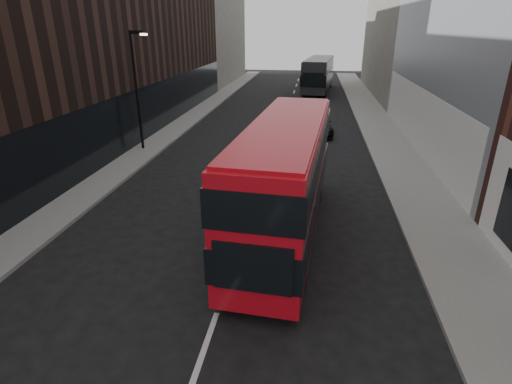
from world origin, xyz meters
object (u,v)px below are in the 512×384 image
at_px(grey_bus, 318,74).
at_px(car_c, 316,124).
at_px(street_lamp, 137,83).
at_px(red_bus, 285,175).
at_px(car_b, 308,118).
at_px(car_a, 276,171).

distance_m(grey_bus, car_c, 20.77).
bearing_deg(car_c, street_lamp, -158.29).
relative_size(red_bus, car_c, 2.20).
bearing_deg(street_lamp, car_b, 36.84).
bearing_deg(red_bus, grey_bus, 92.33).
bearing_deg(car_a, grey_bus, 85.83).
xyz_separation_m(grey_bus, car_c, (-0.15, -20.73, -1.36)).
distance_m(red_bus, car_a, 5.21).
height_order(grey_bus, car_b, grey_bus).
xyz_separation_m(car_b, car_c, (0.61, -1.69, -0.01)).
bearing_deg(car_b, grey_bus, 80.68).
xyz_separation_m(street_lamp, red_bus, (9.69, -9.85, -1.78)).
height_order(grey_bus, car_c, grey_bus).
bearing_deg(street_lamp, car_c, 28.90).
relative_size(red_bus, car_a, 2.41).
bearing_deg(grey_bus, red_bus, -86.45).
bearing_deg(street_lamp, red_bus, -45.45).
bearing_deg(red_bus, car_c, 90.16).
distance_m(car_a, car_b, 12.72).
distance_m(car_b, car_c, 1.79).
xyz_separation_m(street_lamp, car_b, (10.26, 7.69, -3.45)).
relative_size(street_lamp, grey_bus, 0.57).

